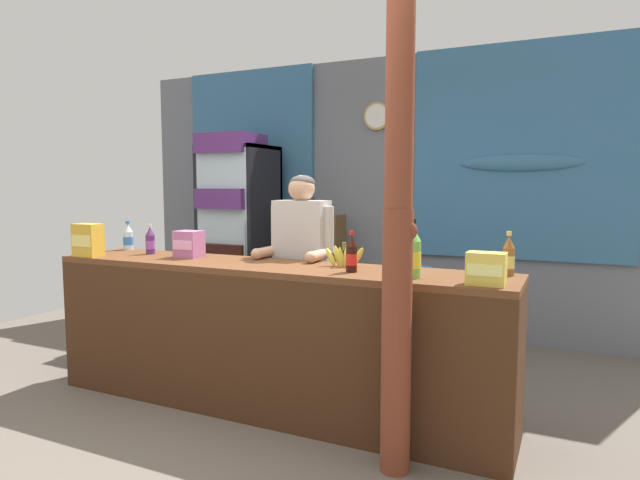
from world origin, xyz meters
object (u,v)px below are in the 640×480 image
at_px(snack_box_instant_noodle, 486,269).
at_px(banana_bunch, 344,257).
at_px(stall_counter, 260,324).
at_px(shopkeeper, 301,256).
at_px(soda_bottle_water, 128,237).
at_px(soda_bottle_cola, 352,255).
at_px(snack_box_wafer, 189,244).
at_px(bottle_shelf_rack, 320,269).
at_px(snack_box_choco_powder, 88,240).
at_px(drink_fridge, 238,223).
at_px(soda_bottle_lime_soda, 412,253).
at_px(soda_bottle_grape_soda, 150,241).
at_px(soda_bottle_iced_tea, 508,257).
at_px(plastic_lawn_chair, 426,308).
at_px(timber_post, 398,220).

xyz_separation_m(snack_box_instant_noodle, banana_bunch, (-0.91, 0.28, -0.02)).
xyz_separation_m(stall_counter, shopkeeper, (0.02, 0.54, 0.38)).
distance_m(stall_counter, soda_bottle_water, 1.55).
bearing_deg(soda_bottle_cola, snack_box_wafer, 174.27).
xyz_separation_m(bottle_shelf_rack, snack_box_instant_noodle, (1.97, -2.17, 0.43)).
bearing_deg(banana_bunch, soda_bottle_cola, -55.99).
relative_size(snack_box_instant_noodle, snack_box_choco_powder, 0.81).
bearing_deg(stall_counter, drink_fridge, 127.17).
relative_size(soda_bottle_lime_soda, soda_bottle_cola, 1.34).
distance_m(drink_fridge, banana_bunch, 2.45).
bearing_deg(snack_box_choco_powder, soda_bottle_grape_soda, 45.69).
xyz_separation_m(soda_bottle_iced_tea, snack_box_choco_powder, (-2.85, -0.41, 0.01)).
bearing_deg(shopkeeper, plastic_lawn_chair, 49.58).
bearing_deg(soda_bottle_grape_soda, plastic_lawn_chair, 32.86).
height_order(shopkeeper, snack_box_wafer, shopkeeper).
height_order(stall_counter, plastic_lawn_chair, stall_counter).
relative_size(timber_post, soda_bottle_water, 11.77).
distance_m(soda_bottle_grape_soda, soda_bottle_cola, 1.70).
height_order(soda_bottle_water, soda_bottle_cola, soda_bottle_cola).
height_order(bottle_shelf_rack, banana_bunch, bottle_shelf_rack).
height_order(soda_bottle_iced_tea, banana_bunch, soda_bottle_iced_tea).
relative_size(soda_bottle_iced_tea, snack_box_choco_powder, 1.07).
height_order(stall_counter, drink_fridge, drink_fridge).
distance_m(bottle_shelf_rack, soda_bottle_iced_tea, 2.76).
bearing_deg(bottle_shelf_rack, snack_box_wafer, -93.63).
relative_size(stall_counter, plastic_lawn_chair, 3.65).
height_order(plastic_lawn_chair, soda_bottle_lime_soda, soda_bottle_lime_soda).
bearing_deg(stall_counter, banana_bunch, 25.41).
xyz_separation_m(soda_bottle_cola, snack_box_instant_noodle, (0.78, -0.10, -0.02)).
distance_m(stall_counter, snack_box_instant_noodle, 1.47).
height_order(snack_box_wafer, snack_box_choco_powder, snack_box_choco_powder).
bearing_deg(snack_box_instant_noodle, soda_bottle_grape_soda, 174.08).
relative_size(plastic_lawn_chair, snack_box_choco_powder, 3.62).
bearing_deg(plastic_lawn_chair, soda_bottle_lime_soda, -79.30).
distance_m(shopkeeper, banana_bunch, 0.56).
distance_m(soda_bottle_water, snack_box_instant_noodle, 2.86).
relative_size(plastic_lawn_chair, soda_bottle_grape_soda, 3.82).
xyz_separation_m(timber_post, snack_box_wafer, (-1.69, 0.48, -0.24)).
bearing_deg(soda_bottle_water, soda_bottle_grape_soda, -21.11).
bearing_deg(snack_box_wafer, soda_bottle_lime_soda, -5.99).
xyz_separation_m(timber_post, banana_bunch, (-0.51, 0.53, -0.28)).
height_order(timber_post, shopkeeper, timber_post).
bearing_deg(soda_bottle_cola, stall_counter, -175.69).
xyz_separation_m(plastic_lawn_chair, shopkeeper, (-0.71, -0.83, 0.49)).
height_order(soda_bottle_iced_tea, snack_box_wafer, soda_bottle_iced_tea).
bearing_deg(soda_bottle_grape_soda, stall_counter, -10.73).
relative_size(soda_bottle_lime_soda, snack_box_choco_powder, 1.39).
relative_size(stall_counter, soda_bottle_lime_soda, 9.52).
distance_m(soda_bottle_iced_tea, banana_bunch, 0.98).
height_order(bottle_shelf_rack, plastic_lawn_chair, bottle_shelf_rack).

